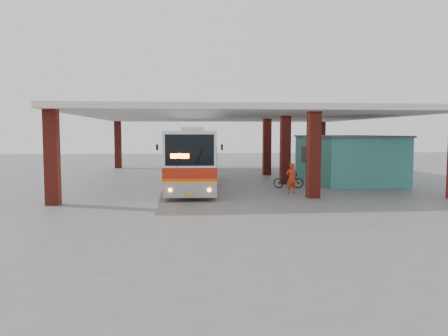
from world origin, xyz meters
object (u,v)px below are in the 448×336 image
pedestrian (291,178)px  red_chair (296,171)px  coach_bus (194,157)px  motorcycle (288,180)px

pedestrian → red_chair: (2.79, 9.36, -0.49)m
coach_bus → pedestrian: (5.18, -3.60, -0.96)m
pedestrian → red_chair: size_ratio=2.25×
motorcycle → red_chair: bearing=-9.6°
motorcycle → coach_bus: bearing=85.2°
coach_bus → red_chair: size_ratio=16.97×
motorcycle → red_chair: size_ratio=2.41×
red_chair → coach_bus: bearing=-161.6°
coach_bus → motorcycle: coach_bus is taller
coach_bus → pedestrian: 6.38m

